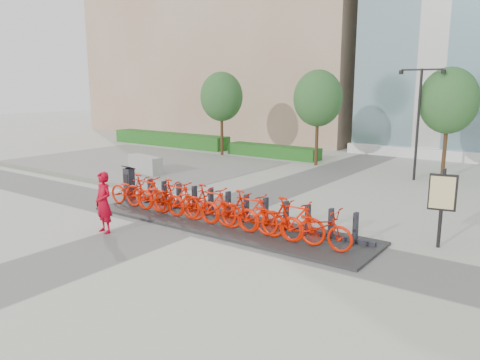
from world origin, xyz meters
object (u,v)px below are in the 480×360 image
Objects in this scene: bike_0 at (131,191)px; map_sign at (442,196)px; jersey_barrier at (145,165)px; kiosk at (129,184)px; worker_red at (104,202)px.

map_sign reaches higher than bike_0.
kiosk is at bearing -37.94° from jersey_barrier.
worker_red reaches higher than kiosk.
map_sign is (8.32, 4.41, 0.52)m from worker_red.
worker_red is (1.46, -2.32, 0.28)m from bike_0.
bike_0 is 0.96× the size of map_sign.
map_sign is at bearing -77.92° from bike_0.
map_sign is (9.78, 2.09, 0.80)m from bike_0.
kiosk is 5.93m from jersey_barrier.
worker_red reaches higher than bike_0.
jersey_barrier is at bearing 43.23° from bike_0.
bike_0 is at bearing 179.84° from map_sign.
kiosk is at bearing 53.12° from bike_0.
worker_red reaches higher than jersey_barrier.
kiosk is 10.68m from map_sign.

